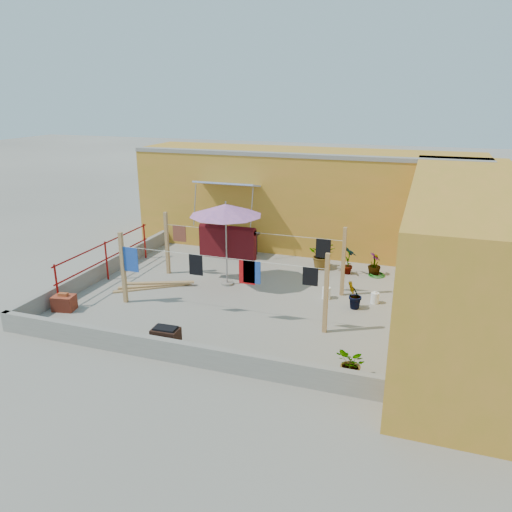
% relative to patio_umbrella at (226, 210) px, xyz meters
% --- Properties ---
extents(ground, '(80.00, 80.00, 0.00)m').
position_rel_patio_umbrella_xyz_m(ground, '(0.57, -0.53, -2.06)').
color(ground, '#9E998E').
rests_on(ground, ground).
extents(wall_back, '(11.00, 3.27, 3.21)m').
position_rel_patio_umbrella_xyz_m(wall_back, '(1.07, 4.16, -0.45)').
color(wall_back, orange).
rests_on(wall_back, ground).
extents(wall_right, '(2.40, 9.00, 3.20)m').
position_rel_patio_umbrella_xyz_m(wall_right, '(5.77, -0.53, -0.46)').
color(wall_right, orange).
rests_on(wall_right, ground).
extents(parapet_front, '(8.30, 0.16, 0.44)m').
position_rel_patio_umbrella_xyz_m(parapet_front, '(0.57, -4.11, -1.84)').
color(parapet_front, gray).
rests_on(parapet_front, ground).
extents(parapet_left, '(0.16, 7.30, 0.44)m').
position_rel_patio_umbrella_xyz_m(parapet_left, '(-3.51, -0.53, -1.84)').
color(parapet_left, gray).
rests_on(parapet_left, ground).
extents(red_railing, '(0.05, 4.20, 1.10)m').
position_rel_patio_umbrella_xyz_m(red_railing, '(-3.28, -0.73, -1.34)').
color(red_railing, maroon).
rests_on(red_railing, ground).
extents(clothesline_rig, '(5.09, 2.35, 1.80)m').
position_rel_patio_umbrella_xyz_m(clothesline_rig, '(0.07, -0.02, -0.99)').
color(clothesline_rig, tan).
rests_on(clothesline_rig, ground).
extents(patio_umbrella, '(2.37, 2.37, 2.29)m').
position_rel_patio_umbrella_xyz_m(patio_umbrella, '(0.00, 0.00, 0.00)').
color(patio_umbrella, gray).
rests_on(patio_umbrella, ground).
extents(outdoor_table, '(1.61, 0.90, 0.73)m').
position_rel_patio_umbrella_xyz_m(outdoor_table, '(-0.80, 2.48, -1.40)').
color(outdoor_table, black).
rests_on(outdoor_table, ground).
extents(brick_stack, '(0.56, 0.45, 0.44)m').
position_rel_patio_umbrella_xyz_m(brick_stack, '(-3.05, -2.82, -1.87)').
color(brick_stack, '#A13825').
rests_on(brick_stack, ground).
extents(lumber_pile, '(1.85, 1.26, 0.12)m').
position_rel_patio_umbrella_xyz_m(lumber_pile, '(-1.75, -0.86, -2.00)').
color(lumber_pile, tan).
rests_on(lumber_pile, ground).
extents(brazier, '(0.56, 0.39, 0.49)m').
position_rel_patio_umbrella_xyz_m(brazier, '(0.19, -3.73, -1.82)').
color(brazier, black).
rests_on(brazier, ground).
extents(white_basin, '(0.45, 0.45, 0.08)m').
position_rel_patio_umbrella_xyz_m(white_basin, '(0.97, -3.73, -2.02)').
color(white_basin, white).
rests_on(white_basin, ground).
extents(water_jug_a, '(0.22, 0.22, 0.34)m').
position_rel_patio_umbrella_xyz_m(water_jug_a, '(2.74, -0.09, -1.91)').
color(water_jug_a, white).
rests_on(water_jug_a, ground).
extents(water_jug_b, '(0.20, 0.20, 0.32)m').
position_rel_patio_umbrella_xyz_m(water_jug_b, '(3.93, 0.00, -1.92)').
color(water_jug_b, white).
rests_on(water_jug_b, ground).
extents(green_hose, '(0.47, 0.47, 0.07)m').
position_rel_patio_umbrella_xyz_m(green_hose, '(3.77, 1.99, -2.03)').
color(green_hose, '#1A761B').
rests_on(green_hose, ground).
extents(plant_back_a, '(0.84, 0.76, 0.85)m').
position_rel_patio_umbrella_xyz_m(plant_back_a, '(2.17, 2.11, -1.63)').
color(plant_back_a, '#1A5618').
rests_on(plant_back_a, ground).
extents(plant_back_b, '(0.39, 0.39, 0.65)m').
position_rel_patio_umbrella_xyz_m(plant_back_b, '(3.69, 2.04, -1.73)').
color(plant_back_b, '#1A5618').
rests_on(plant_back_b, ground).
extents(plant_right_a, '(0.54, 0.52, 0.85)m').
position_rel_patio_umbrella_xyz_m(plant_right_a, '(2.98, 1.88, -1.63)').
color(plant_right_a, '#1A5618').
rests_on(plant_right_a, ground).
extents(plant_right_b, '(0.48, 0.50, 0.71)m').
position_rel_patio_umbrella_xyz_m(plant_right_b, '(3.49, -0.50, -1.70)').
color(plant_right_b, '#1A5618').
rests_on(plant_right_b, ground).
extents(plant_right_c, '(0.72, 0.74, 0.62)m').
position_rel_patio_umbrella_xyz_m(plant_right_c, '(3.91, -3.64, -1.75)').
color(plant_right_c, '#1A5618').
rests_on(plant_right_c, ground).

